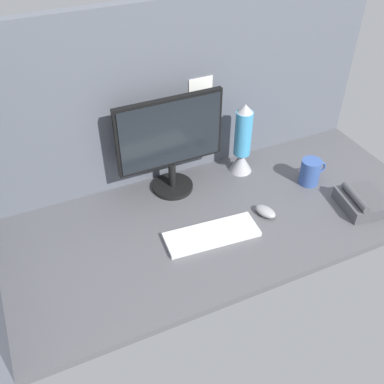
{
  "coord_description": "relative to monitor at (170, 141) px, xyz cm",
  "views": [
    {
      "loc": [
        -65.01,
        -119.87,
        124.95
      ],
      "look_at": [
        -3.52,
        0.0,
        14.0
      ],
      "focal_mm": 41.82,
      "sensor_mm": 36.0,
      "label": 1
    }
  ],
  "objects": [
    {
      "name": "ground_plane",
      "position": [
        8.79,
        -25.14,
        -25.94
      ],
      "size": [
        180.0,
        80.0,
        3.0
      ],
      "primitive_type": "cube",
      "color": "#515156"
    },
    {
      "name": "cubicle_wall_back",
      "position": [
        8.8,
        12.36,
        14.14
      ],
      "size": [
        180.0,
        5.5,
        77.16
      ],
      "color": "#565B66",
      "rests_on": "ground_plane"
    },
    {
      "name": "monitor",
      "position": [
        0.0,
        0.0,
        0.0
      ],
      "size": [
        45.88,
        18.0,
        43.66
      ],
      "color": "black",
      "rests_on": "ground_plane"
    },
    {
      "name": "keyboard",
      "position": [
        2.29,
        -35.05,
        -23.44
      ],
      "size": [
        37.95,
        16.03,
        2.0
      ],
      "primitive_type": "cube",
      "rotation": [
        0.0,
        0.0,
        -0.08
      ],
      "color": "silver",
      "rests_on": "ground_plane"
    },
    {
      "name": "mouse",
      "position": [
        28.11,
        -32.83,
        -22.74
      ],
      "size": [
        8.53,
        10.93,
        3.4
      ],
      "primitive_type": "ellipsoid",
      "rotation": [
        0.0,
        0.0,
        0.35
      ],
      "color": "#99999E",
      "rests_on": "ground_plane"
    },
    {
      "name": "mug_ceramic_blue",
      "position": [
        57.31,
        -22.42,
        -18.45
      ],
      "size": [
        12.72,
        8.8,
        11.93
      ],
      "color": "#38569E",
      "rests_on": "ground_plane"
    },
    {
      "name": "lava_lamp",
      "position": [
        33.89,
        -1.49,
        -10.05
      ],
      "size": [
        10.49,
        10.49,
        34.32
      ],
      "color": "#A5A5AD",
      "rests_on": "ground_plane"
    },
    {
      "name": "desk_phone",
      "position": [
        66.98,
        -45.45,
        -21.26
      ],
      "size": [
        19.91,
        21.55,
        8.8
      ],
      "color": "#4C4C51",
      "rests_on": "ground_plane"
    }
  ]
}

